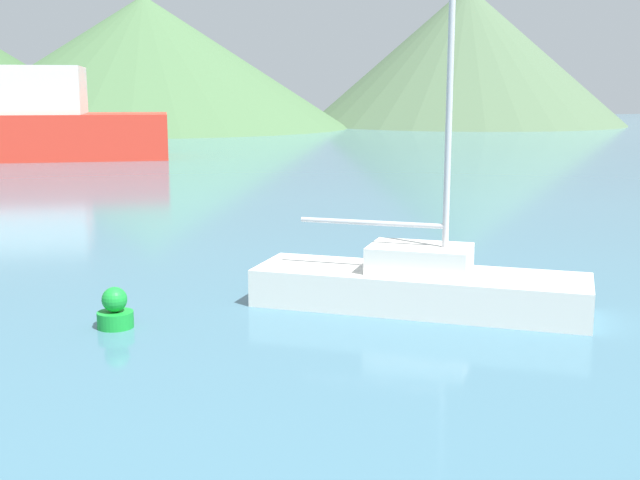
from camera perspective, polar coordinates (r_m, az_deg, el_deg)
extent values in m
cube|color=white|center=(15.58, 7.06, -3.54)|extent=(6.18, 5.24, 0.72)
cube|color=white|center=(15.44, 7.11, -1.32)|extent=(2.28, 2.15, 0.51)
cylinder|color=#BCBCC1|center=(15.04, 9.17, 9.02)|extent=(0.12, 0.12, 6.08)
cylinder|color=#BCBCC1|center=(15.51, 3.70, 1.23)|extent=(2.35, 1.78, 0.10)
cylinder|color=green|center=(14.72, -14.34, -5.51)|extent=(0.64, 0.64, 0.29)
sphere|color=green|center=(14.63, -14.41, -4.12)|extent=(0.45, 0.45, 0.45)
cone|color=#476B42|center=(94.79, -12.29, 12.24)|extent=(46.03, 46.03, 14.62)
cone|color=#4C6647|center=(103.87, 10.32, 12.76)|extent=(39.18, 39.18, 16.88)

